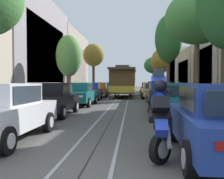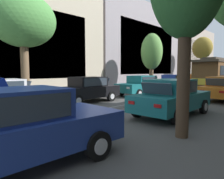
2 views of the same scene
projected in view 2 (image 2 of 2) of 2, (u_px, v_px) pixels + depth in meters
ground_plane at (204, 92)px, 18.94m from camera, size 160.00×160.00×0.00m
trolley_track_rails at (214, 90)px, 21.00m from camera, size 1.14×56.71×0.01m
building_facade_left at (138, 50)px, 28.37m from camera, size 5.66×48.41×10.53m
parked_car_black_second_left at (87, 89)px, 12.66m from camera, size 2.02×4.37×1.58m
parked_car_teal_mid_left at (141, 85)px, 16.31m from camera, size 2.07×4.39×1.58m
parked_car_blue_fourth_left at (172, 82)px, 20.44m from camera, size 2.03×4.38×1.58m
parked_car_orange_fifth_left at (195, 81)px, 24.12m from camera, size 2.07×4.39×1.58m
parked_car_teal_sixth_left at (210, 79)px, 28.23m from camera, size 2.13×4.42×1.58m
parked_car_blue_near_right at (16, 128)px, 4.03m from camera, size 2.11×4.41×1.58m
parked_car_teal_second_right at (172, 97)px, 8.78m from camera, size 2.05×4.38×1.58m
parked_car_orange_mid_right at (223, 88)px, 13.39m from camera, size 2.08×4.39×1.58m
street_tree_kerb_left_near at (23, 21)px, 11.45m from camera, size 3.39×3.71×6.29m
street_tree_kerb_left_second at (152, 52)px, 20.44m from camera, size 2.21×2.02×5.72m
street_tree_kerb_left_mid at (202, 48)px, 29.40m from camera, size 2.85×2.38×6.89m
cable_car_trolley at (218, 74)px, 21.56m from camera, size 2.74×9.16×3.28m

